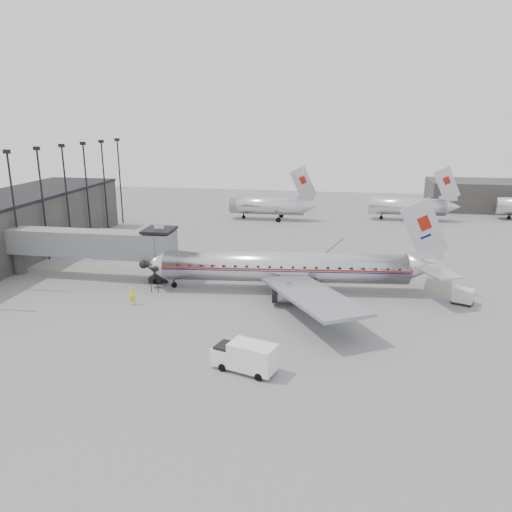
{
  "coord_description": "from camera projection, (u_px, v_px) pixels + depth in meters",
  "views": [
    {
      "loc": [
        12.01,
        -50.25,
        19.2
      ],
      "look_at": [
        2.32,
        5.31,
        3.2
      ],
      "focal_mm": 35.0,
      "sensor_mm": 36.0,
      "label": 1
    }
  ],
  "objects": [
    {
      "name": "ground",
      "position": [
        227.0,
        296.0,
        54.85
      ],
      "size": [
        160.0,
        160.0,
        0.0
      ],
      "primitive_type": "plane",
      "color": "slate",
      "rests_on": "ground"
    },
    {
      "name": "terminal",
      "position": [
        3.0,
        229.0,
        68.86
      ],
      "size": [
        12.0,
        46.0,
        8.0
      ],
      "primitive_type": "cube",
      "color": "#3A3734",
      "rests_on": "ground"
    },
    {
      "name": "hangar",
      "position": [
        504.0,
        196.0,
        103.45
      ],
      "size": [
        30.0,
        12.0,
        6.0
      ],
      "primitive_type": "cube",
      "color": "#3A3734",
      "rests_on": "ground"
    },
    {
      "name": "apron_line",
      "position": [
        263.0,
        280.0,
        60.04
      ],
      "size": [
        60.0,
        0.15,
        0.01
      ],
      "primitive_type": "cube",
      "rotation": [
        0.0,
        0.0,
        1.57
      ],
      "color": "gold",
      "rests_on": "ground"
    },
    {
      "name": "jet_bridge",
      "position": [
        98.0,
        244.0,
        59.94
      ],
      "size": [
        21.0,
        6.2,
        7.1
      ],
      "color": "slate",
      "rests_on": "ground"
    },
    {
      "name": "floodlight_masts",
      "position": [
        55.0,
        196.0,
        69.43
      ],
      "size": [
        0.9,
        42.25,
        15.25
      ],
      "color": "black",
      "rests_on": "ground"
    },
    {
      "name": "distant_aircraft_near",
      "position": [
        268.0,
        205.0,
        94.2
      ],
      "size": [
        16.39,
        3.2,
        10.26
      ],
      "color": "silver",
      "rests_on": "ground"
    },
    {
      "name": "distant_aircraft_mid",
      "position": [
        408.0,
        206.0,
        93.7
      ],
      "size": [
        16.39,
        3.2,
        10.26
      ],
      "color": "silver",
      "rests_on": "ground"
    },
    {
      "name": "airliner",
      "position": [
        291.0,
        267.0,
        55.92
      ],
      "size": [
        34.11,
        31.47,
        10.8
      ],
      "rotation": [
        0.0,
        0.0,
        0.11
      ],
      "color": "silver",
      "rests_on": "ground"
    },
    {
      "name": "service_van",
      "position": [
        245.0,
        356.0,
        38.51
      ],
      "size": [
        5.4,
        3.35,
        2.38
      ],
      "rotation": [
        0.0,
        0.0,
        -0.3
      ],
      "color": "white",
      "rests_on": "ground"
    },
    {
      "name": "baggage_cart_navy",
      "position": [
        309.0,
        288.0,
        55.06
      ],
      "size": [
        2.23,
        1.97,
        1.46
      ],
      "rotation": [
        0.0,
        0.0,
        0.35
      ],
      "color": "black",
      "rests_on": "ground"
    },
    {
      "name": "baggage_cart_white",
      "position": [
        463.0,
        296.0,
        52.37
      ],
      "size": [
        2.57,
        2.31,
        1.65
      ],
      "rotation": [
        0.0,
        0.0,
        -0.41
      ],
      "color": "silver",
      "rests_on": "ground"
    },
    {
      "name": "ramp_worker",
      "position": [
        132.0,
        296.0,
        52.1
      ],
      "size": [
        0.76,
        0.57,
        1.89
      ],
      "primitive_type": "imported",
      "rotation": [
        0.0,
        0.0,
        0.18
      ],
      "color": "yellow",
      "rests_on": "ground"
    }
  ]
}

